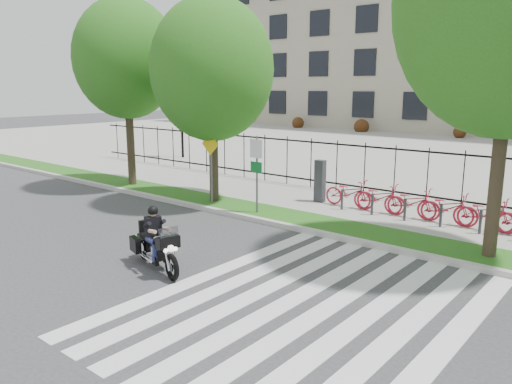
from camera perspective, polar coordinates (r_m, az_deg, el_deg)
The scene contains 14 objects.
ground at distance 13.15m, azimuth -12.00°, elevation -6.91°, with size 120.00×120.00×0.00m, color #343436.
curb at distance 15.87m, azimuth -0.36°, elevation -3.07°, with size 60.00×0.20×0.15m, color #B3B1A9.
grass_verge at distance 16.51m, azimuth 1.54°, elevation -2.48°, with size 60.00×1.50×0.15m, color #235715.
sidewalk at distance 18.48m, azimuth 6.34°, elevation -0.96°, with size 60.00×3.50×0.15m, color #98978E.
plaza at distance 34.34m, azimuth 22.73°, elevation 4.15°, with size 80.00×34.00×0.10m, color #98978E.
crosswalk_stripes at distance 10.06m, azimuth 5.86°, elevation -12.75°, with size 5.70×8.00×0.01m, color silver, non-canonical shape.
iron_fence at distance 19.74m, azimuth 9.21°, elevation 2.97°, with size 30.00×0.06×2.00m, color black, non-canonical shape.
lamp_post_left at distance 29.39m, azimuth -8.54°, elevation 9.96°, with size 1.06×0.70×4.25m.
street_tree_0 at distance 21.33m, azimuth -14.62°, elevation 14.52°, with size 4.20×4.20×7.55m.
street_tree_1 at distance 17.66m, azimuth -5.04°, elevation 13.77°, with size 4.29×4.29×7.08m.
bike_share_station at distance 15.72m, azimuth 24.55°, elevation -2.22°, with size 11.09×0.86×1.50m.
sign_pole_regulatory at distance 16.03m, azimuth 0.07°, elevation 3.17°, with size 0.50×0.09×2.50m.
sign_pole_warning at distance 17.41m, azimuth -5.18°, elevation 3.84°, with size 0.78×0.09×2.49m.
motorcycle_rider at distance 11.91m, azimuth -11.32°, elevation -5.87°, with size 2.26×1.08×1.80m.
Camera 1 is at (9.85, -7.63, 4.22)m, focal length 35.00 mm.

